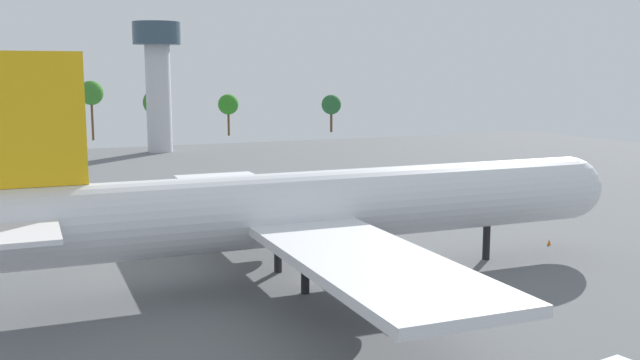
{
  "coord_description": "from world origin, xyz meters",
  "views": [
    {
      "loc": [
        -23.09,
        -56.21,
        17.86
      ],
      "look_at": [
        0.0,
        0.0,
        8.67
      ],
      "focal_mm": 40.59,
      "sensor_mm": 36.0,
      "label": 1
    }
  ],
  "objects_px": {
    "cargo_airplane": "(318,208)",
    "safety_cone_nose": "(549,242)",
    "maintenance_van": "(73,238)",
    "control_tower": "(158,71)"
  },
  "relations": [
    {
      "from": "cargo_airplane",
      "to": "control_tower",
      "type": "bearing_deg",
      "value": 87.24
    },
    {
      "from": "maintenance_van",
      "to": "control_tower",
      "type": "height_order",
      "value": "control_tower"
    },
    {
      "from": "cargo_airplane",
      "to": "maintenance_van",
      "type": "xyz_separation_m",
      "value": [
        -18.85,
        19.27,
        -5.09
      ]
    },
    {
      "from": "cargo_airplane",
      "to": "maintenance_van",
      "type": "bearing_deg",
      "value": 134.36
    },
    {
      "from": "cargo_airplane",
      "to": "safety_cone_nose",
      "type": "height_order",
      "value": "cargo_airplane"
    },
    {
      "from": "maintenance_van",
      "to": "control_tower",
      "type": "relative_size",
      "value": 0.18
    },
    {
      "from": "control_tower",
      "to": "maintenance_van",
      "type": "bearing_deg",
      "value": -105.47
    },
    {
      "from": "maintenance_van",
      "to": "control_tower",
      "type": "bearing_deg",
      "value": 74.53
    },
    {
      "from": "safety_cone_nose",
      "to": "control_tower",
      "type": "xyz_separation_m",
      "value": [
        -21.82,
        103.38,
        17.56
      ]
    },
    {
      "from": "cargo_airplane",
      "to": "safety_cone_nose",
      "type": "bearing_deg",
      "value": 5.07
    }
  ]
}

